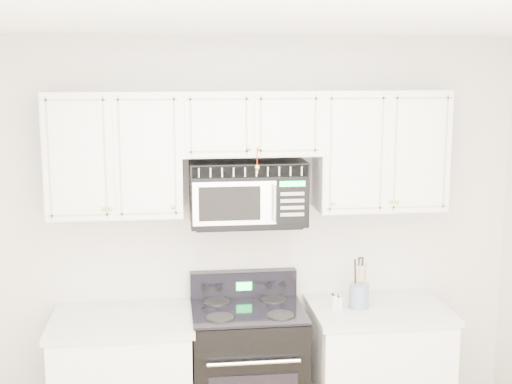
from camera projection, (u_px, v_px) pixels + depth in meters
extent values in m
cube|color=white|center=(298.00, 18.00, 2.69)|extent=(3.50, 3.50, 0.01)
cube|color=beige|center=(248.00, 240.00, 4.64)|extent=(3.50, 0.01, 2.60)
cube|color=silver|center=(122.00, 320.00, 4.30)|extent=(0.86, 0.65, 0.04)
cube|color=silver|center=(377.00, 378.00, 4.58)|extent=(0.82, 0.63, 0.88)
cube|color=silver|center=(379.00, 309.00, 4.50)|extent=(0.86, 0.65, 0.04)
cube|color=black|center=(248.00, 380.00, 4.49)|extent=(0.69, 0.59, 0.92)
cylinder|color=silver|center=(254.00, 363.00, 4.13)|extent=(0.55, 0.02, 0.02)
cube|color=black|center=(248.00, 310.00, 4.41)|extent=(0.69, 0.59, 0.02)
cube|color=black|center=(243.00, 284.00, 4.64)|extent=(0.69, 0.08, 0.18)
cube|color=#0FE948|center=(244.00, 286.00, 4.60)|extent=(0.10, 0.00, 0.05)
cube|color=silver|center=(115.00, 154.00, 4.27)|extent=(0.80, 0.33, 0.75)
cube|color=silver|center=(380.00, 150.00, 4.47)|extent=(0.80, 0.33, 0.75)
cube|color=silver|center=(250.00, 123.00, 4.34)|extent=(0.84, 0.33, 0.39)
sphere|color=gold|center=(111.00, 208.00, 4.14)|extent=(0.03, 0.03, 0.03)
sphere|color=gold|center=(173.00, 207.00, 4.18)|extent=(0.03, 0.03, 0.03)
sphere|color=gold|center=(333.00, 203.00, 4.30)|extent=(0.03, 0.03, 0.03)
sphere|color=gold|center=(391.00, 202.00, 4.34)|extent=(0.03, 0.03, 0.03)
sphere|color=gold|center=(249.00, 148.00, 4.17)|extent=(0.03, 0.03, 0.03)
sphere|color=gold|center=(259.00, 148.00, 4.18)|extent=(0.03, 0.03, 0.03)
cylinder|color=#BB1106|center=(257.00, 157.00, 4.19)|extent=(0.00, 0.00, 0.11)
sphere|color=gold|center=(257.00, 167.00, 4.20)|extent=(0.04, 0.04, 0.04)
cube|color=black|center=(247.00, 192.00, 4.40)|extent=(0.71, 0.36, 0.39)
cube|color=#A8A594|center=(251.00, 172.00, 4.20)|extent=(0.69, 0.01, 0.07)
cube|color=silver|center=(235.00, 203.00, 4.22)|extent=(0.50, 0.01, 0.26)
cube|color=black|center=(230.00, 204.00, 4.21)|extent=(0.37, 0.01, 0.21)
cube|color=black|center=(292.00, 202.00, 4.26)|extent=(0.19, 0.01, 0.26)
cube|color=#0FE948|center=(293.00, 184.00, 4.23)|extent=(0.15, 0.00, 0.03)
cylinder|color=silver|center=(275.00, 204.00, 4.21)|extent=(0.02, 0.02, 0.22)
cylinder|color=slate|center=(359.00, 296.00, 4.46)|extent=(0.12, 0.12, 0.15)
cylinder|color=#A76C3F|center=(364.00, 284.00, 4.45)|extent=(0.01, 0.01, 0.27)
cylinder|color=black|center=(355.00, 281.00, 4.47)|extent=(0.01, 0.01, 0.29)
cylinder|color=#A76C3F|center=(358.00, 283.00, 4.41)|extent=(0.01, 0.01, 0.31)
cylinder|color=silver|center=(335.00, 302.00, 4.43)|extent=(0.04, 0.04, 0.09)
cylinder|color=silver|center=(335.00, 294.00, 4.42)|extent=(0.05, 0.05, 0.02)
cylinder|color=silver|center=(340.00, 304.00, 4.42)|extent=(0.04, 0.04, 0.09)
cylinder|color=silver|center=(340.00, 296.00, 4.41)|extent=(0.04, 0.04, 0.02)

